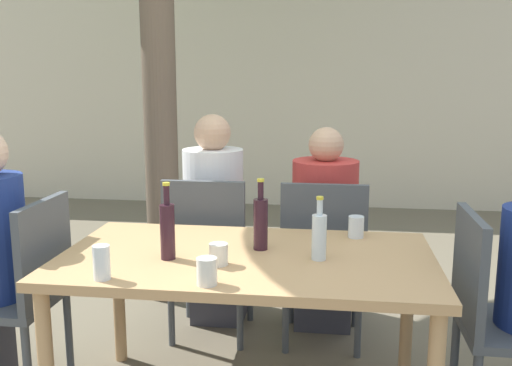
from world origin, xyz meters
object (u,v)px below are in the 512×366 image
dining_table_front (246,272)px  patio_chair_3 (323,253)px  water_bottle_1 (319,235)px  person_seated_2 (217,231)px  drinking_glass_0 (102,262)px  patio_chair_0 (23,286)px  wine_bottle_0 (261,222)px  person_seated_3 (324,240)px  drinking_glass_3 (207,271)px  drinking_glass_1 (219,254)px  patio_chair_2 (208,248)px  wine_bottle_2 (167,230)px  drinking_glass_2 (356,227)px  patio_chair_1 (496,311)px

dining_table_front → patio_chair_3: size_ratio=1.69×
dining_table_front → water_bottle_1: size_ratio=5.95×
person_seated_2 → drinking_glass_0: bearing=82.3°
patio_chair_0 → wine_bottle_0: size_ratio=2.99×
person_seated_3 → drinking_glass_3: size_ratio=11.90×
person_seated_3 → drinking_glass_1: 1.15m
patio_chair_2 → drinking_glass_1: bearing=105.4°
patio_chair_3 → wine_bottle_2: 1.04m
dining_table_front → patio_chair_3: bearing=64.9°
water_bottle_1 → wine_bottle_2: wine_bottle_2 is taller
patio_chair_2 → drinking_glass_2: patio_chair_2 is taller
dining_table_front → drinking_glass_0: 0.62m
person_seated_3 → drinking_glass_3: (-0.40, -1.27, 0.24)m
patio_chair_0 → drinking_glass_0: (0.53, -0.36, 0.26)m
wine_bottle_0 → water_bottle_1: 0.28m
water_bottle_1 → drinking_glass_2: size_ratio=2.63×
person_seated_3 → drinking_glass_2: bearing=104.6°
drinking_glass_0 → drinking_glass_2: 1.17m
patio_chair_1 → drinking_glass_2: 0.68m
patio_chair_0 → drinking_glass_1: bearing=81.4°
dining_table_front → wine_bottle_0: (0.05, 0.09, 0.20)m
patio_chair_1 → person_seated_3: bearing=37.8°
person_seated_3 → wine_bottle_0: (-0.26, -0.82, 0.31)m
dining_table_front → drinking_glass_1: size_ratio=18.07×
patio_chair_3 → drinking_glass_3: (-0.40, -1.03, 0.24)m
patio_chair_2 → patio_chair_3: (0.63, 0.00, 0.00)m
dining_table_front → water_bottle_1: bearing=-3.9°
water_bottle_1 → drinking_glass_1: size_ratio=3.04×
patio_chair_1 → drinking_glass_1: bearing=97.2°
wine_bottle_0 → drinking_glass_1: 0.28m
patio_chair_0 → drinking_glass_2: (1.48, 0.33, 0.24)m
person_seated_3 → water_bottle_1: 0.97m
patio_chair_0 → drinking_glass_2: patio_chair_0 is taller
wine_bottle_2 → wine_bottle_0: bearing=26.7°
person_seated_2 → wine_bottle_2: bearing=90.2°
person_seated_3 → patio_chair_0: bearing=34.3°
patio_chair_1 → drinking_glass_0: 1.56m
person_seated_2 → wine_bottle_2: (0.00, -1.00, 0.29)m
patio_chair_0 → wine_bottle_0: 1.11m
wine_bottle_0 → drinking_glass_0: size_ratio=2.41×
person_seated_3 → wine_bottle_2: (-0.62, -1.00, 0.31)m
dining_table_front → person_seated_3: size_ratio=1.31×
person_seated_3 → drinking_glass_3: 1.35m
wine_bottle_2 → drinking_glass_1: wine_bottle_2 is taller
dining_table_front → patio_chair_1: size_ratio=1.69×
patio_chair_0 → water_bottle_1: water_bottle_1 is taller
person_seated_3 → drinking_glass_1: size_ratio=13.75×
patio_chair_3 → drinking_glass_1: 0.93m
patio_chair_1 → wine_bottle_2: wine_bottle_2 is taller
drinking_glass_0 → drinking_glass_2: bearing=35.8°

